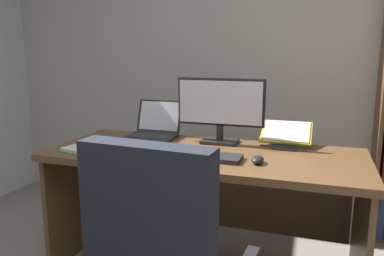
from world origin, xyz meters
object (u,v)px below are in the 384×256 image
object	(u,v)px
monitor	(220,110)
laptop	(153,130)
computer_mouse	(258,160)
desk	(208,180)
pen	(159,147)
reading_stand_with_book	(286,134)
keyboard	(202,156)
open_binder	(103,150)
notepad	(156,148)

from	to	relation	value
monitor	laptop	world-z (taller)	monitor
laptop	computer_mouse	bearing A→B (deg)	-27.23
desk	pen	size ratio (longest dim) A/B	12.86
reading_stand_with_book	keyboard	bearing A→B (deg)	-131.43
desk	monitor	xyz separation A→B (m)	(0.03, 0.16, 0.41)
reading_stand_with_book	desk	bearing A→B (deg)	-151.09
keyboard	computer_mouse	xyz separation A→B (m)	(0.30, 0.00, 0.01)
laptop	reading_stand_with_book	xyz separation A→B (m)	(0.86, 0.07, 0.02)
monitor	keyboard	size ratio (longest dim) A/B	1.31
laptop	computer_mouse	world-z (taller)	laptop
keyboard	open_binder	bearing A→B (deg)	-175.04
monitor	keyboard	world-z (taller)	monitor
reading_stand_with_book	notepad	distance (m)	0.80
notepad	monitor	bearing A→B (deg)	40.20
computer_mouse	open_binder	world-z (taller)	computer_mouse
keyboard	open_binder	distance (m)	0.58
notepad	desk	bearing A→B (deg)	20.19
keyboard	pen	world-z (taller)	keyboard
desk	laptop	world-z (taller)	laptop
monitor	pen	bearing A→B (deg)	-137.96
open_binder	notepad	xyz separation A→B (m)	(0.26, 0.16, -0.01)
monitor	keyboard	bearing A→B (deg)	-90.00
open_binder	pen	xyz separation A→B (m)	(0.28, 0.16, 0.00)
keyboard	computer_mouse	world-z (taller)	computer_mouse
laptop	notepad	xyz separation A→B (m)	(0.14, -0.28, -0.05)
open_binder	desk	bearing A→B (deg)	38.52
laptop	pen	size ratio (longest dim) A/B	2.25
notepad	keyboard	bearing A→B (deg)	-19.23
desk	reading_stand_with_book	bearing A→B (deg)	28.91
desk	laptop	distance (m)	0.52
notepad	open_binder	bearing A→B (deg)	-147.77
laptop	notepad	size ratio (longest dim) A/B	1.50
monitor	reading_stand_with_book	distance (m)	0.43
open_binder	notepad	bearing A→B (deg)	44.62
laptop	pen	distance (m)	0.32
keyboard	computer_mouse	bearing A→B (deg)	0.00
monitor	reading_stand_with_book	size ratio (longest dim) A/B	1.82
keyboard	reading_stand_with_book	distance (m)	0.61
desk	reading_stand_with_book	size ratio (longest dim) A/B	5.95
keyboard	monitor	bearing A→B (deg)	90.00
monitor	open_binder	distance (m)	0.75
monitor	keyboard	xyz separation A→B (m)	(0.00, -0.38, -0.20)
desk	open_binder	xyz separation A→B (m)	(-0.55, -0.27, 0.21)
desk	keyboard	world-z (taller)	keyboard
desk	open_binder	distance (m)	0.65
desk	notepad	size ratio (longest dim) A/B	8.57
laptop	reading_stand_with_book	world-z (taller)	laptop
monitor	notepad	bearing A→B (deg)	-139.80
keyboard	reading_stand_with_book	size ratio (longest dim) A/B	1.39
computer_mouse	open_binder	size ratio (longest dim) A/B	0.21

